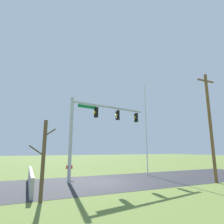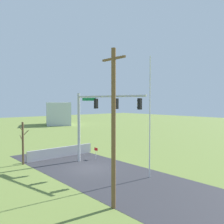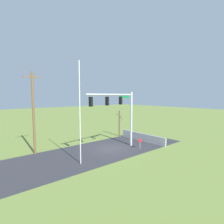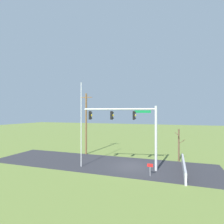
# 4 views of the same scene
# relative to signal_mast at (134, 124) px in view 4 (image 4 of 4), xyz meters

# --- Properties ---
(ground_plane) EXTENTS (160.00, 160.00, 0.00)m
(ground_plane) POSITION_rel_signal_mast_xyz_m (-0.60, 1.21, -5.08)
(ground_plane) COLOR olive
(road_surface) EXTENTS (28.00, 8.00, 0.01)m
(road_surface) POSITION_rel_signal_mast_xyz_m (-4.60, 1.21, -5.08)
(road_surface) COLOR #2D2D33
(road_surface) RESTS_ON ground_plane
(sidewalk_corner) EXTENTS (6.00, 6.00, 0.01)m
(sidewalk_corner) POSITION_rel_signal_mast_xyz_m (3.37, 0.46, -5.08)
(sidewalk_corner) COLOR #B7B5AD
(sidewalk_corner) RESTS_ON ground_plane
(retaining_fence) EXTENTS (0.20, 7.86, 1.12)m
(retaining_fence) POSITION_rel_signal_mast_xyz_m (5.21, 0.93, -4.52)
(retaining_fence) COLOR #A8A8AD
(retaining_fence) RESTS_ON ground_plane
(signal_mast) EXTENTS (8.04, 1.75, 7.06)m
(signal_mast) POSITION_rel_signal_mast_xyz_m (0.00, 0.00, 0.00)
(signal_mast) COLOR #B2B5BA
(signal_mast) RESTS_ON ground_plane
(flagpole) EXTENTS (0.10, 0.10, 9.85)m
(flagpole) POSITION_rel_signal_mast_xyz_m (-6.07, -0.85, -0.16)
(flagpole) COLOR silver
(flagpole) RESTS_ON ground_plane
(utility_pole) EXTENTS (1.90, 0.26, 9.24)m
(utility_pole) POSITION_rel_signal_mast_xyz_m (-8.48, 5.15, -0.29)
(utility_pole) COLOR brown
(utility_pole) RESTS_ON ground_plane
(bare_tree) EXTENTS (1.27, 1.02, 4.19)m
(bare_tree) POSITION_rel_signal_mast_xyz_m (4.80, 5.39, -2.93)
(bare_tree) COLOR brown
(bare_tree) RESTS_ON ground_plane
(open_sign) EXTENTS (0.56, 0.04, 1.22)m
(open_sign) POSITION_rel_signal_mast_xyz_m (1.98, -1.45, -4.17)
(open_sign) COLOR silver
(open_sign) RESTS_ON ground_plane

